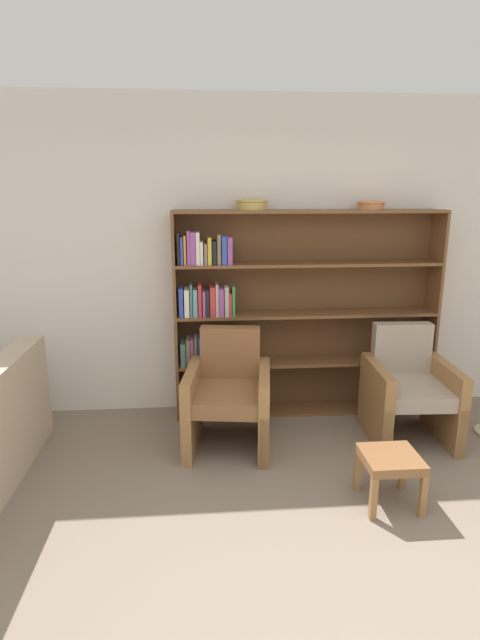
# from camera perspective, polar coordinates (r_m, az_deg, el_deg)

# --- Properties ---
(wall_back) EXTENTS (12.00, 0.06, 2.75)m
(wall_back) POSITION_cam_1_polar(r_m,az_deg,el_deg) (4.47, 3.62, 6.96)
(wall_back) COLOR silver
(wall_back) RESTS_ON ground
(bookshelf) EXTENTS (2.30, 0.30, 1.81)m
(bookshelf) POSITION_cam_1_polar(r_m,az_deg,el_deg) (4.40, 4.46, 0.29)
(bookshelf) COLOR brown
(bookshelf) RESTS_ON ground
(bowl_cream) EXTENTS (0.27, 0.27, 0.09)m
(bowl_cream) POSITION_cam_1_polar(r_m,az_deg,el_deg) (4.22, 1.35, 13.13)
(bowl_cream) COLOR tan
(bowl_cream) RESTS_ON bookshelf
(bowl_copper) EXTENTS (0.23, 0.23, 0.07)m
(bowl_copper) POSITION_cam_1_polar(r_m,az_deg,el_deg) (4.44, 14.77, 12.63)
(bowl_copper) COLOR #C67547
(bowl_copper) RESTS_ON bookshelf
(armchair_leather) EXTENTS (0.73, 0.76, 0.90)m
(armchair_leather) POSITION_cam_1_polar(r_m,az_deg,el_deg) (3.95, -1.33, -8.64)
(armchair_leather) COLOR olive
(armchair_leather) RESTS_ON ground
(armchair_cushioned) EXTENTS (0.67, 0.71, 0.90)m
(armchair_cushioned) POSITION_cam_1_polar(r_m,az_deg,el_deg) (4.28, 18.68, -7.57)
(armchair_cushioned) COLOR olive
(armchair_cushioned) RESTS_ON ground
(footstool) EXTENTS (0.35, 0.35, 0.34)m
(footstool) POSITION_cam_1_polar(r_m,az_deg,el_deg) (3.43, 16.81, -15.45)
(footstool) COLOR olive
(footstool) RESTS_ON ground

